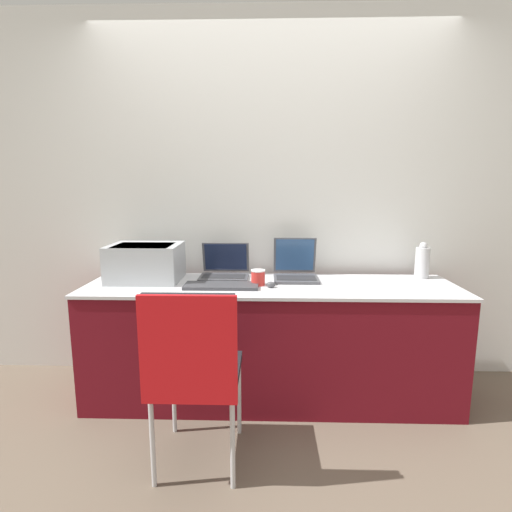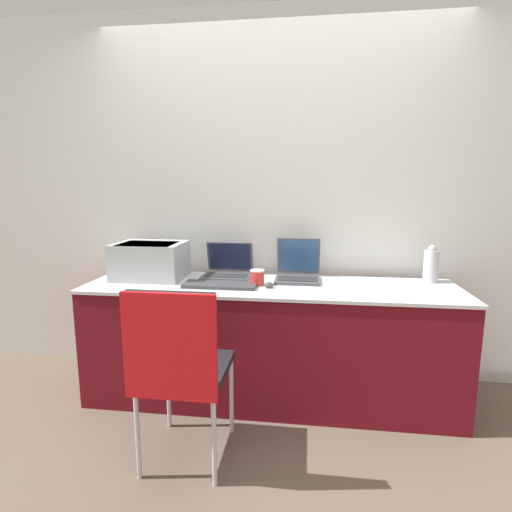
# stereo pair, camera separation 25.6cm
# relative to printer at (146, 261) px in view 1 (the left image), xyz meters

# --- Properties ---
(ground_plane) EXTENTS (14.00, 14.00, 0.00)m
(ground_plane) POSITION_rel_printer_xyz_m (0.83, -0.39, -0.90)
(ground_plane) COLOR #6B5B4C
(wall_back) EXTENTS (8.00, 0.05, 2.60)m
(wall_back) POSITION_rel_printer_xyz_m (0.83, 0.34, 0.40)
(wall_back) COLOR silver
(wall_back) RESTS_ON ground_plane
(table) EXTENTS (2.38, 0.63, 0.77)m
(table) POSITION_rel_printer_xyz_m (0.83, -0.09, -0.52)
(table) COLOR maroon
(table) RESTS_ON ground_plane
(printer) EXTENTS (0.46, 0.36, 0.24)m
(printer) POSITION_rel_printer_xyz_m (0.00, 0.00, 0.00)
(printer) COLOR #B2B7BC
(printer) RESTS_ON table
(laptop_left) EXTENTS (0.33, 0.29, 0.23)m
(laptop_left) POSITION_rel_printer_xyz_m (0.51, 0.11, -0.08)
(laptop_left) COLOR #4C4C51
(laptop_left) RESTS_ON table
(laptop_right) EXTENTS (0.30, 0.33, 0.27)m
(laptop_right) POSITION_rel_printer_xyz_m (1.00, 0.09, -0.07)
(laptop_right) COLOR #4C4C51
(laptop_right) RESTS_ON table
(external_keyboard) EXTENTS (0.46, 0.18, 0.02)m
(external_keyboard) POSITION_rel_printer_xyz_m (0.52, -0.17, -0.12)
(external_keyboard) COLOR #3D3D42
(external_keyboard) RESTS_ON table
(coffee_cup) EXTENTS (0.09, 0.09, 0.10)m
(coffee_cup) POSITION_rel_printer_xyz_m (0.75, -0.11, -0.08)
(coffee_cup) COLOR red
(coffee_cup) RESTS_ON table
(mouse) EXTENTS (0.06, 0.04, 0.04)m
(mouse) POSITION_rel_printer_xyz_m (0.83, -0.17, -0.11)
(mouse) COLOR #4C4C51
(mouse) RESTS_ON table
(metal_pitcher) EXTENTS (0.09, 0.09, 0.25)m
(metal_pitcher) POSITION_rel_printer_xyz_m (1.87, 0.13, -0.02)
(metal_pitcher) COLOR silver
(metal_pitcher) RESTS_ON table
(chair) EXTENTS (0.43, 0.48, 0.94)m
(chair) POSITION_rel_printer_xyz_m (0.47, -0.84, -0.32)
(chair) COLOR black
(chair) RESTS_ON ground_plane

